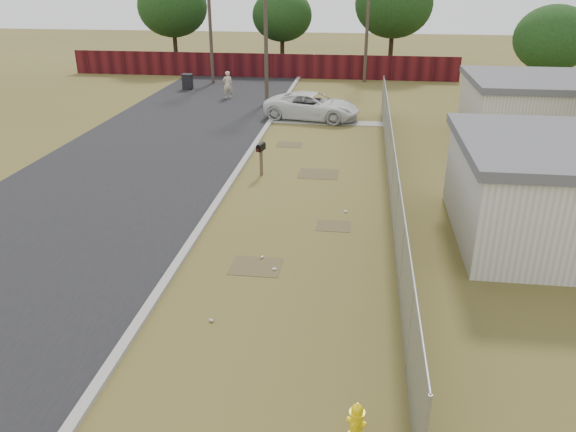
# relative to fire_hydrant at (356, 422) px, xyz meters

# --- Properties ---
(ground) EXTENTS (120.00, 120.00, 0.00)m
(ground) POSITION_rel_fire_hydrant_xyz_m (-2.10, 10.95, -0.36)
(ground) COLOR brown
(ground) RESTS_ON ground
(street) EXTENTS (15.10, 60.00, 0.12)m
(street) POSITION_rel_fire_hydrant_xyz_m (-8.86, 19.00, -0.35)
(street) COLOR black
(street) RESTS_ON ground
(chainlink_fence) EXTENTS (0.10, 27.06, 2.02)m
(chainlink_fence) POSITION_rel_fire_hydrant_xyz_m (1.02, 11.98, 0.43)
(chainlink_fence) COLOR gray
(chainlink_fence) RESTS_ON ground
(privacy_fence) EXTENTS (30.00, 0.12, 1.80)m
(privacy_fence) POSITION_rel_fire_hydrant_xyz_m (-8.10, 35.95, 0.54)
(privacy_fence) COLOR #4D1014
(privacy_fence) RESTS_ON ground
(utility_poles) EXTENTS (12.60, 8.24, 9.00)m
(utility_poles) POSITION_rel_fire_hydrant_xyz_m (-5.77, 31.62, 4.33)
(utility_poles) COLOR #44382D
(utility_poles) RESTS_ON ground
(houses) EXTENTS (9.30, 17.24, 3.10)m
(houses) POSITION_rel_fire_hydrant_xyz_m (7.60, 14.09, 1.20)
(houses) COLOR beige
(houses) RESTS_ON ground
(horizon_trees) EXTENTS (33.32, 31.94, 7.78)m
(horizon_trees) POSITION_rel_fire_hydrant_xyz_m (-1.26, 34.51, 4.27)
(horizon_trees) COLOR black
(horizon_trees) RESTS_ON ground
(fire_hydrant) EXTENTS (0.39, 0.39, 0.78)m
(fire_hydrant) POSITION_rel_fire_hydrant_xyz_m (0.00, 0.00, 0.00)
(fire_hydrant) COLOR yellow
(fire_hydrant) RESTS_ON ground
(mailbox) EXTENTS (0.31, 0.59, 1.35)m
(mailbox) POSITION_rel_fire_hydrant_xyz_m (-4.07, 13.50, 0.70)
(mailbox) COLOR brown
(mailbox) RESTS_ON ground
(pickup_truck) EXTENTS (5.58, 3.33, 1.45)m
(pickup_truck) POSITION_rel_fire_hydrant_xyz_m (-2.91, 23.15, 0.36)
(pickup_truck) COLOR silver
(pickup_truck) RESTS_ON ground
(pedestrian) EXTENTS (0.74, 0.61, 1.73)m
(pedestrian) POSITION_rel_fire_hydrant_xyz_m (-8.83, 28.05, 0.50)
(pedestrian) COLOR beige
(pedestrian) RESTS_ON ground
(trash_bin) EXTENTS (0.72, 0.76, 1.07)m
(trash_bin) POSITION_rel_fire_hydrant_xyz_m (-12.26, 30.49, 0.18)
(trash_bin) COLOR black
(trash_bin) RESTS_ON ground
(scattered_litter) EXTENTS (3.01, 7.06, 0.07)m
(scattered_litter) POSITION_rel_fire_hydrant_xyz_m (-2.29, 6.38, -0.32)
(scattered_litter) COLOR white
(scattered_litter) RESTS_ON ground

